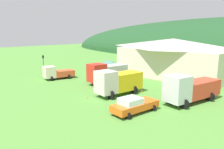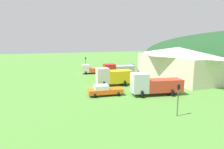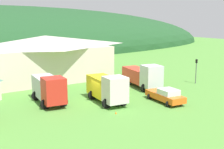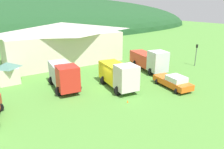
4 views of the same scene
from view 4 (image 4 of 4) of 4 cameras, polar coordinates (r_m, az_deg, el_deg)
The scene contains 11 objects.
ground_plane at distance 26.37m, azimuth -1.46°, elevation -3.57°, with size 200.00×200.00×0.00m, color #518C38.
forested_hill_backdrop at distance 87.30m, azimuth -24.41°, elevation 10.25°, with size 168.54×60.00×26.36m, color #1E4723.
depot_building at distance 38.44m, azimuth -13.08°, elevation 8.50°, with size 20.78×9.80×6.95m.
play_shed_cream at distance 30.54m, azimuth -26.15°, elevation 0.50°, with size 2.68×2.66×2.84m.
crane_truck_red at distance 26.12m, azimuth -12.87°, elevation -0.07°, with size 3.46×6.83×3.34m.
flatbed_truck_yellow at distance 25.65m, azimuth 1.78°, elevation 0.05°, with size 3.55×6.74×3.38m.
tow_truck_silver at distance 33.33m, azimuth 10.01°, elevation 3.93°, with size 3.98×8.21×3.47m.
service_pickup_orange at distance 27.10m, azimuth 16.12°, elevation -1.83°, with size 2.80×5.46×1.66m.
traffic_light_east at distance 37.86m, azimuth 21.69°, elevation 5.48°, with size 0.20×0.32×3.63m.
traffic_cone_near_pickup at distance 22.60m, azimuth 4.20°, elevation -7.51°, with size 0.36×0.36×0.58m, color orange.
traffic_cone_mid_row at distance 29.59m, azimuth 0.79°, elevation -1.09°, with size 0.36×0.36×0.63m, color orange.
Camera 4 is at (-12.58, -20.99, 9.82)m, focal length 34.02 mm.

